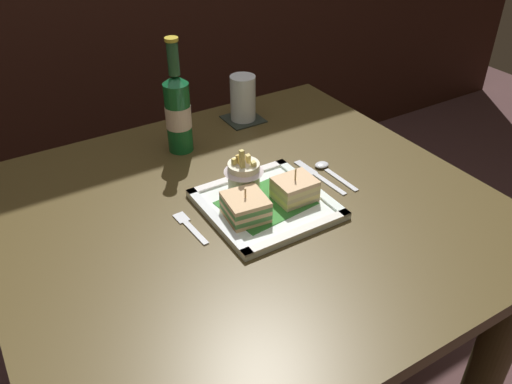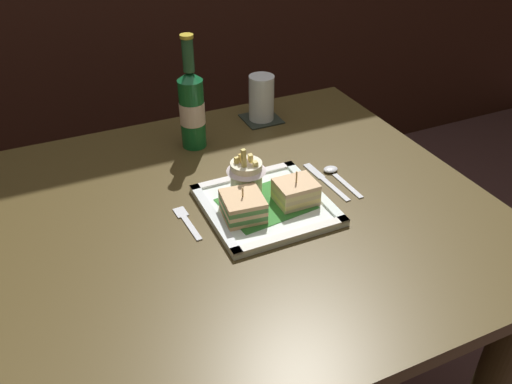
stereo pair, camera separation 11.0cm
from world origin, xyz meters
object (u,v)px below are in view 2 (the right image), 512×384
object	(u,v)px
square_plate	(266,205)
spoon	(335,174)
fries_cup	(246,172)
dining_table	(247,268)
sandwich_half_right	(296,192)
fork	(187,221)
water_glass	(261,100)
sandwich_half_left	(243,206)
knife	(324,180)
beer_bottle	(192,107)

from	to	relation	value
square_plate	spoon	xyz separation A→B (m)	(0.20, 0.05, -0.00)
fries_cup	dining_table	bearing A→B (deg)	-115.08
sandwich_half_right	fork	bearing A→B (deg)	169.51
fork	spoon	distance (m)	0.37
water_glass	fork	distance (m)	0.50
sandwich_half_right	fries_cup	world-z (taller)	fries_cup
square_plate	water_glass	xyz separation A→B (m)	(0.17, 0.39, 0.05)
square_plate	sandwich_half_right	bearing A→B (deg)	-16.33
sandwich_half_left	fries_cup	world-z (taller)	fries_cup
square_plate	knife	world-z (taller)	square_plate
knife	sandwich_half_left	bearing A→B (deg)	-165.54
sandwich_half_left	sandwich_half_right	bearing A→B (deg)	-0.00
sandwich_half_left	sandwich_half_right	distance (m)	0.12
fries_cup	knife	size ratio (longest dim) A/B	0.66
sandwich_half_left	knife	size ratio (longest dim) A/B	0.54
sandwich_half_right	fork	world-z (taller)	sandwich_half_right
sandwich_half_right	fries_cup	bearing A→B (deg)	135.25
water_glass	fork	world-z (taller)	water_glass
square_plate	knife	xyz separation A→B (m)	(0.17, 0.04, -0.00)
dining_table	fork	bearing A→B (deg)	178.13
sandwich_half_left	fork	world-z (taller)	sandwich_half_left
square_plate	sandwich_half_left	world-z (taller)	sandwich_half_left
sandwich_half_right	knife	xyz separation A→B (m)	(0.11, 0.06, -0.03)
fries_cup	fork	world-z (taller)	fries_cup
water_glass	fork	bearing A→B (deg)	-133.23
square_plate	sandwich_half_left	xyz separation A→B (m)	(-0.06, -0.02, 0.03)
square_plate	fork	world-z (taller)	square_plate
square_plate	spoon	size ratio (longest dim) A/B	1.84
sandwich_half_right	beer_bottle	size ratio (longest dim) A/B	0.30
dining_table	sandwich_half_left	xyz separation A→B (m)	(-0.02, -0.04, 0.21)
dining_table	fries_cup	distance (m)	0.24
square_plate	knife	size ratio (longest dim) A/B	1.47
fries_cup	spoon	distance (m)	0.23
fries_cup	water_glass	size ratio (longest dim) A/B	0.92
square_plate	fries_cup	world-z (taller)	fries_cup
beer_bottle	knife	world-z (taller)	beer_bottle
square_plate	water_glass	distance (m)	0.43
water_glass	sandwich_half_right	bearing A→B (deg)	-105.04
dining_table	water_glass	world-z (taller)	water_glass
fries_cup	water_glass	world-z (taller)	water_glass
sandwich_half_right	spoon	size ratio (longest dim) A/B	0.61
knife	dining_table	bearing A→B (deg)	-174.24
square_plate	fork	size ratio (longest dim) A/B	2.10
square_plate	sandwich_half_left	distance (m)	0.07
fork	knife	size ratio (longest dim) A/B	0.70
spoon	knife	bearing A→B (deg)	-167.69
sandwich_half_right	knife	distance (m)	0.13
sandwich_half_left	dining_table	bearing A→B (deg)	58.50
square_plate	beer_bottle	size ratio (longest dim) A/B	0.89
fork	dining_table	bearing A→B (deg)	-1.87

